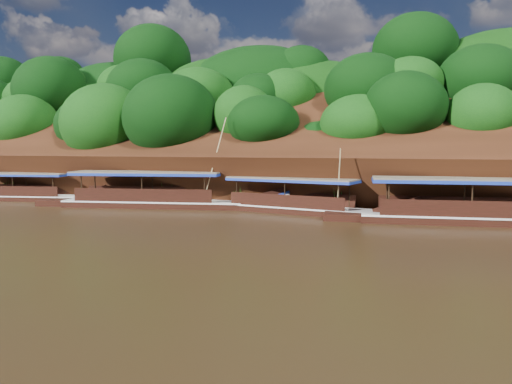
% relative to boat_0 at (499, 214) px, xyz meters
% --- Properties ---
extents(ground, '(160.00, 160.00, 0.00)m').
position_rel_boat_0_xyz_m(ground, '(-10.47, -7.63, -0.60)').
color(ground, black).
rests_on(ground, ground).
extents(riverbank, '(120.00, 30.06, 19.40)m').
position_rel_boat_0_xyz_m(riverbank, '(-10.48, 15.10, 1.28)').
color(riverbank, black).
rests_on(riverbank, ground).
extents(boat_0, '(16.59, 4.77, 6.86)m').
position_rel_boat_0_xyz_m(boat_0, '(0.00, 0.00, 0.00)').
color(boat_0, black).
rests_on(boat_0, ground).
extents(boat_1, '(13.91, 4.17, 4.83)m').
position_rel_boat_0_xyz_m(boat_1, '(-11.35, 0.59, -0.07)').
color(boat_1, black).
rests_on(boat_1, ground).
extents(boat_2, '(16.98, 5.79, 7.10)m').
position_rel_boat_0_xyz_m(boat_2, '(-21.95, 0.34, -0.00)').
color(boat_2, black).
rests_on(boat_2, ground).
extents(boat_3, '(13.00, 4.69, 2.74)m').
position_rel_boat_0_xyz_m(boat_3, '(-35.04, 0.50, -0.08)').
color(boat_3, black).
rests_on(boat_3, ground).
extents(reeds, '(49.74, 2.45, 1.86)m').
position_rel_boat_0_xyz_m(reeds, '(-14.32, 1.86, 0.24)').
color(reeds, '#2D6619').
rests_on(reeds, ground).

